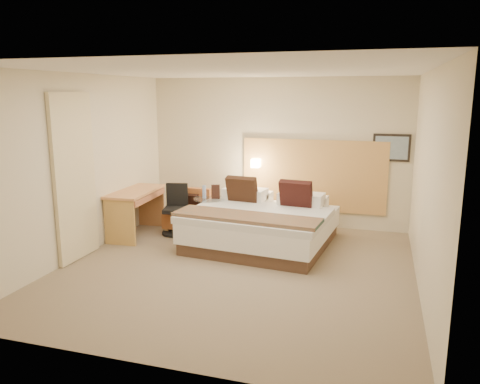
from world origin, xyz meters
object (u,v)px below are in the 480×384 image
(side_table, at_px, (210,214))
(desk, at_px, (137,200))
(bed, at_px, (262,224))
(desk_chair, at_px, (176,214))
(lounge_chair, at_px, (188,214))

(side_table, xyz_separation_m, desk, (-1.16, -0.46, 0.28))
(bed, distance_m, desk_chair, 1.58)
(lounge_chair, relative_size, desk_chair, 0.85)
(bed, relative_size, side_table, 3.22)
(side_table, relative_size, desk, 0.56)
(lounge_chair, bearing_deg, bed, -15.49)
(desk, relative_size, desk_chair, 1.50)
(desk_chair, bearing_deg, desk, -158.07)
(bed, bearing_deg, desk_chair, 175.22)
(desk, bearing_deg, desk_chair, 21.93)
(desk, bearing_deg, side_table, 21.64)
(desk, distance_m, desk_chair, 0.72)
(side_table, relative_size, desk_chair, 0.84)
(side_table, bearing_deg, desk, -158.36)
(bed, height_order, desk, bed)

